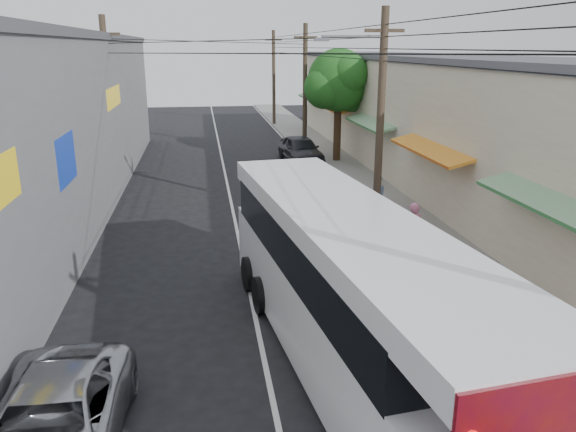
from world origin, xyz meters
name	(u,v)px	position (x,y,z in m)	size (l,w,h in m)	color
sidewalk	(359,184)	(6.50, 20.00, 0.06)	(3.00, 80.00, 0.12)	slate
building_right	(432,116)	(10.99, 22.00, 3.15)	(7.09, 40.00, 6.25)	beige
building_left	(20,123)	(-8.50, 18.00, 3.65)	(7.20, 36.00, 7.25)	slate
utility_poles	(291,102)	(3.13, 20.33, 4.13)	(11.80, 45.28, 8.00)	#473828
street_tree	(340,82)	(6.87, 26.02, 4.67)	(4.40, 4.00, 6.60)	#3F2B19
coach_bus	(346,288)	(1.74, 4.10, 1.78)	(3.86, 12.15, 3.44)	white
jeepney	(52,428)	(-3.80, 1.82, 0.67)	(2.21, 4.80, 1.33)	#ACADB3
parked_suv	(322,192)	(3.80, 16.11, 0.75)	(2.11, 5.20, 1.51)	gray
parked_car_mid	(301,149)	(4.60, 26.00, 0.81)	(1.91, 4.75, 1.62)	#28292E
parked_car_far	(298,149)	(4.60, 27.00, 0.64)	(1.36, 3.89, 1.28)	black
pedestrian_near	(412,230)	(5.40, 9.80, 1.03)	(0.67, 0.44, 1.83)	#C56889
pedestrian_far	(376,196)	(5.63, 14.38, 0.96)	(0.82, 0.64, 1.68)	#97AFDC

